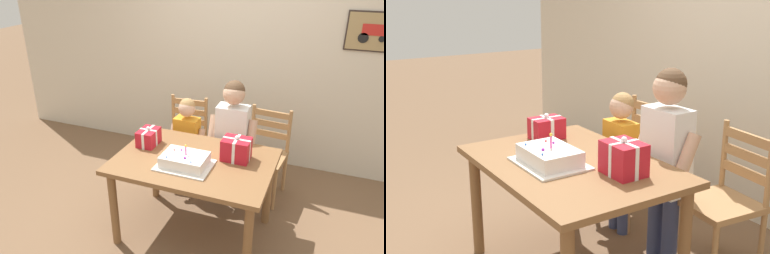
{
  "view_description": "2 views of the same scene",
  "coord_description": "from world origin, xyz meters",
  "views": [
    {
      "loc": [
        1.01,
        -2.58,
        2.32
      ],
      "look_at": [
        -0.05,
        0.07,
        1.02
      ],
      "focal_mm": 35.5,
      "sensor_mm": 36.0,
      "label": 1
    },
    {
      "loc": [
        2.35,
        -1.46,
        1.77
      ],
      "look_at": [
        0.05,
        0.02,
        0.98
      ],
      "focal_mm": 46.73,
      "sensor_mm": 36.0,
      "label": 2
    }
  ],
  "objects": [
    {
      "name": "ground_plane",
      "position": [
        0.0,
        0.0,
        0.0
      ],
      "size": [
        20.0,
        20.0,
        0.0
      ],
      "primitive_type": "plane",
      "color": "brown"
    },
    {
      "name": "back_wall",
      "position": [
        0.0,
        1.6,
        1.3
      ],
      "size": [
        6.4,
        0.11,
        2.6
      ],
      "color": "beige",
      "rests_on": "ground"
    },
    {
      "name": "child_younger",
      "position": [
        -0.31,
        0.61,
        0.63
      ],
      "size": [
        0.38,
        0.22,
        1.04
      ],
      "color": "#38426B",
      "rests_on": "ground"
    },
    {
      "name": "gift_box_beside_cake",
      "position": [
        0.32,
        0.14,
        0.85
      ],
      "size": [
        0.23,
        0.19,
        0.22
      ],
      "color": "red",
      "rests_on": "dining_table"
    },
    {
      "name": "birthday_cake",
      "position": [
        -0.03,
        -0.13,
        0.8
      ],
      "size": [
        0.44,
        0.34,
        0.19
      ],
      "color": "white",
      "rests_on": "dining_table"
    },
    {
      "name": "chair_left",
      "position": [
        -0.44,
        0.85,
        0.47
      ],
      "size": [
        0.44,
        0.44,
        0.92
      ],
      "color": "#A87A4C",
      "rests_on": "ground"
    },
    {
      "name": "chair_right",
      "position": [
        0.44,
        0.85,
        0.47
      ],
      "size": [
        0.46,
        0.46,
        0.92
      ],
      "color": "#A87A4C",
      "rests_on": "ground"
    },
    {
      "name": "gift_box_red_large",
      "position": [
        -0.48,
        0.11,
        0.83
      ],
      "size": [
        0.16,
        0.22,
        0.18
      ],
      "color": "red",
      "rests_on": "dining_table"
    },
    {
      "name": "child_older",
      "position": [
        0.15,
        0.61,
        0.78
      ],
      "size": [
        0.47,
        0.27,
        1.28
      ],
      "color": "#38426B",
      "rests_on": "ground"
    },
    {
      "name": "dining_table",
      "position": [
        0.0,
        0.0,
        0.65
      ],
      "size": [
        1.32,
        0.92,
        0.75
      ],
      "color": "brown",
      "rests_on": "ground"
    }
  ]
}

